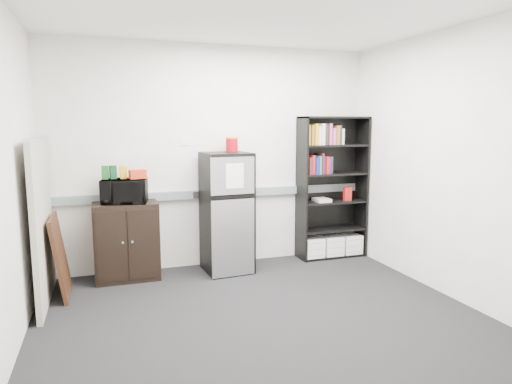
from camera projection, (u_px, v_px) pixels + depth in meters
floor at (261, 317)px, 4.17m from camera, size 4.00×4.00×0.00m
wall_back at (215, 157)px, 5.62m from camera, size 4.00×0.02×2.70m
wall_right at (448, 164)px, 4.61m from camera, size 0.02×3.50×2.70m
wall_left at (5, 179)px, 3.34m from camera, size 0.02×3.50×2.70m
ceiling at (262, 9)px, 3.78m from camera, size 4.00×3.50×0.02m
electrical_raceway at (216, 194)px, 5.65m from camera, size 3.92×0.05×0.10m
wall_note at (186, 141)px, 5.47m from camera, size 0.14×0.00×0.10m
bookshelf at (332, 189)px, 5.99m from camera, size 0.90×0.34×1.85m
cubicle_partition at (42, 221)px, 4.46m from camera, size 0.06×1.30×1.62m
cabinet at (127, 241)px, 5.17m from camera, size 0.71×0.47×0.88m
microwave at (125, 191)px, 5.07m from camera, size 0.54×0.41×0.27m
snack_box_a at (105, 173)px, 5.01m from camera, size 0.08×0.06×0.15m
snack_box_b at (113, 172)px, 5.04m from camera, size 0.08×0.07×0.15m
snack_box_c at (123, 172)px, 5.07m from camera, size 0.07×0.06×0.14m
snack_bag at (138, 174)px, 5.07m from camera, size 0.20×0.13×0.10m
refrigerator at (227, 213)px, 5.42m from camera, size 0.57×0.60×1.42m
coffee_can at (232, 143)px, 5.45m from camera, size 0.15×0.15×0.20m
framed_poster at (60, 256)px, 4.66m from camera, size 0.15×0.65×0.83m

